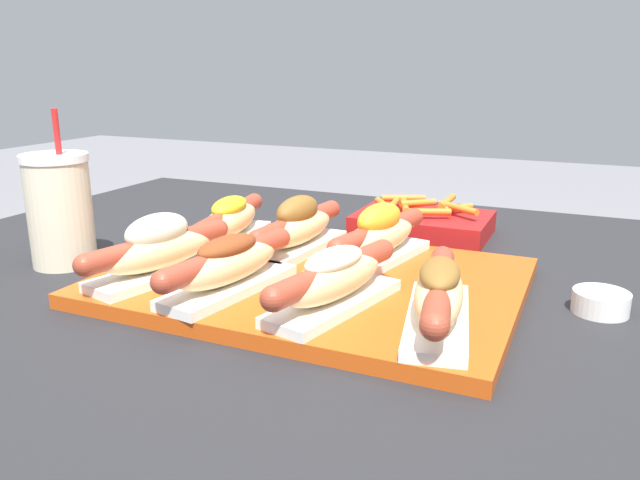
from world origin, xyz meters
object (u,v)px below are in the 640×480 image
Objects in this scene: hot_dog_6 at (379,236)px; drink_cup at (60,210)px; hot_dog_3 at (439,294)px; hot_dog_1 at (228,265)px; sauce_bowl at (601,301)px; hot_dog_0 at (159,250)px; fries_basket at (423,223)px; hot_dog_4 at (230,221)px; hot_dog_5 at (298,227)px; hot_dog_2 at (334,279)px; serving_tray at (313,282)px.

drink_cup reaches higher than hot_dog_6.
hot_dog_1 is at bearing -179.23° from hot_dog_3.
hot_dog_1 is 1.03× the size of drink_cup.
hot_dog_1 reaches higher than sauce_bowl.
hot_dog_0 is 0.98× the size of hot_dog_1.
hot_dog_0 reaches higher than fries_basket.
hot_dog_1 is 1.01× the size of hot_dog_3.
drink_cup is at bearing -161.55° from hot_dog_6.
drink_cup is at bearing -144.18° from hot_dog_4.
hot_dog_3 reaches higher than fries_basket.
hot_dog_3 is (0.35, -0.00, -0.00)m from hot_dog_0.
hot_dog_4 is 0.23m from hot_dog_6.
hot_dog_6 is at bearing 1.23° from hot_dog_5.
hot_dog_4 is 0.32m from fries_basket.
drink_cup is at bearing 170.31° from hot_dog_0.
sauce_bowl is (0.27, -0.02, -0.04)m from hot_dog_6.
hot_dog_1 is 0.18m from hot_dog_5.
hot_dog_4 is at bearing 177.52° from sauce_bowl.
hot_dog_1 is 0.13m from hot_dog_2.
hot_dog_3 is 3.54× the size of sauce_bowl.
hot_dog_0 is at bearing 178.89° from hot_dog_2.
drink_cup reaches higher than serving_tray.
hot_dog_6 is (0.23, 0.00, 0.00)m from hot_dog_4.
sauce_bowl is at bearing 29.76° from hot_dog_2.
fries_basket is (0.42, 0.36, -0.06)m from drink_cup.
hot_dog_4 is at bearing 35.82° from drink_cup.
drink_cup is (-0.19, 0.03, 0.02)m from hot_dog_0.
hot_dog_4 is 0.11m from hot_dog_5.
hot_dog_0 is 0.10m from hot_dog_1.
hot_dog_0 is 0.23m from hot_dog_2.
drink_cup reaches higher than hot_dog_1.
hot_dog_6 reaches higher than fries_basket.
hot_dog_3 is 0.39m from hot_dog_4.
drink_cup is at bearing -171.63° from serving_tray.
hot_dog_1 is at bearing -90.68° from hot_dog_5.
hot_dog_6 reaches higher than hot_dog_2.
hot_dog_2 is (0.07, -0.09, 0.04)m from serving_tray.
drink_cup is 1.01× the size of fries_basket.
hot_dog_0 is 0.52m from sauce_bowl.
hot_dog_3 is 1.02× the size of drink_cup.
drink_cup reaches higher than hot_dog_4.
hot_dog_5 is at bearing -178.77° from hot_dog_6.
fries_basket reaches higher than serving_tray.
sauce_bowl is 0.70m from drink_cup.
hot_dog_0 reaches higher than sauce_bowl.
hot_dog_0 is 1.01× the size of drink_cup.
serving_tray is 0.12m from hot_dog_2.
hot_dog_5 is 1.05× the size of fries_basket.
hot_dog_6 is at bearing 0.81° from hot_dog_4.
hot_dog_0 is 0.98× the size of hot_dog_4.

